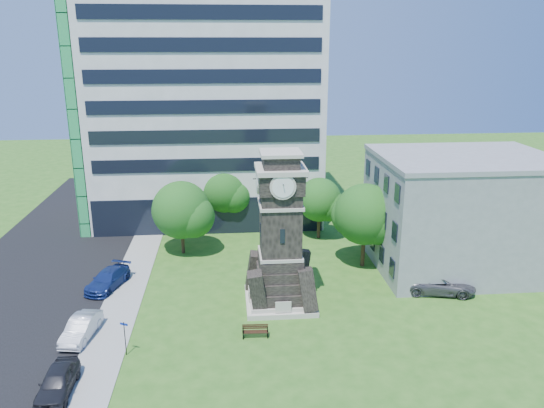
{
  "coord_description": "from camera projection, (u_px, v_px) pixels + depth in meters",
  "views": [
    {
      "loc": [
        -0.89,
        -35.78,
        19.8
      ],
      "look_at": [
        2.67,
        5.52,
        7.15
      ],
      "focal_mm": 35.0,
      "sensor_mm": 36.0,
      "label": 1
    }
  ],
  "objects": [
    {
      "name": "sidewalk",
      "position": [
        127.0,
        292.0,
        43.92
      ],
      "size": [
        3.0,
        70.0,
        0.06
      ],
      "primitive_type": "cube",
      "color": "gray",
      "rests_on": "ground"
    },
    {
      "name": "street",
      "position": [
        21.0,
        296.0,
        43.23
      ],
      "size": [
        14.0,
        80.0,
        0.02
      ],
      "primitive_type": "cube",
      "color": "black",
      "rests_on": "ground"
    },
    {
      "name": "tree_ne",
      "position": [
        320.0,
        201.0,
        54.95
      ],
      "size": [
        5.04,
        4.58,
        6.51
      ],
      "rotation": [
        0.0,
        0.0,
        0.04
      ],
      "color": "#332114",
      "rests_on": "ground"
    },
    {
      "name": "car_east_lot",
      "position": [
        440.0,
        284.0,
        43.63
      ],
      "size": [
        6.14,
        3.8,
        1.59
      ],
      "primitive_type": "imported",
      "rotation": [
        0.0,
        0.0,
        1.35
      ],
      "color": "#4C4B50",
      "rests_on": "ground"
    },
    {
      "name": "tree_nw",
      "position": [
        182.0,
        212.0,
        50.86
      ],
      "size": [
        6.14,
        5.58,
        7.22
      ],
      "rotation": [
        0.0,
        0.0,
        0.3
      ],
      "color": "#332114",
      "rests_on": "ground"
    },
    {
      "name": "park_bench",
      "position": [
        255.0,
        331.0,
        37.05
      ],
      "size": [
        1.82,
        0.48,
        0.94
      ],
      "rotation": [
        0.0,
        0.0,
        -0.05
      ],
      "color": "black",
      "rests_on": "ground"
    },
    {
      "name": "ground",
      "position": [
        243.0,
        317.0,
        39.95
      ],
      "size": [
        160.0,
        160.0,
        0.0
      ],
      "primitive_type": "plane",
      "color": "#2B5E1B",
      "rests_on": "ground"
    },
    {
      "name": "tree_east",
      "position": [
        366.0,
        216.0,
        47.72
      ],
      "size": [
        6.13,
        5.57,
        7.8
      ],
      "rotation": [
        0.0,
        0.0,
        0.06
      ],
      "color": "#332114",
      "rests_on": "ground"
    },
    {
      "name": "street_sign",
      "position": [
        125.0,
        335.0,
        34.62
      ],
      "size": [
        0.58,
        0.06,
        2.43
      ],
      "rotation": [
        0.0,
        0.0,
        -0.44
      ],
      "color": "black",
      "rests_on": "ground"
    },
    {
      "name": "tree_nc",
      "position": [
        225.0,
        192.0,
        57.46
      ],
      "size": [
        5.6,
        5.09,
        7.04
      ],
      "rotation": [
        0.0,
        0.0,
        -0.19
      ],
      "color": "#332114",
      "rests_on": "ground"
    },
    {
      "name": "car_street_north",
      "position": [
        108.0,
        279.0,
        44.53
      ],
      "size": [
        3.61,
        5.5,
        1.48
      ],
      "primitive_type": "imported",
      "rotation": [
        0.0,
        0.0,
        -0.33
      ],
      "color": "navy",
      "rests_on": "ground"
    },
    {
      "name": "office_tall",
      "position": [
        205.0,
        94.0,
        60.16
      ],
      "size": [
        26.2,
        15.11,
        28.6
      ],
      "color": "white",
      "rests_on": "ground"
    },
    {
      "name": "car_street_mid",
      "position": [
        81.0,
        328.0,
        36.94
      ],
      "size": [
        2.21,
        4.62,
        1.46
      ],
      "primitive_type": "imported",
      "rotation": [
        0.0,
        0.0,
        -0.15
      ],
      "color": "#B9BBC1",
      "rests_on": "ground"
    },
    {
      "name": "office_low",
      "position": [
        461.0,
        212.0,
        47.69
      ],
      "size": [
        15.2,
        12.2,
        10.4
      ],
      "color": "#919496",
      "rests_on": "ground"
    },
    {
      "name": "car_street_south",
      "position": [
        58.0,
        381.0,
        31.08
      ],
      "size": [
        1.8,
        4.45,
        1.51
      ],
      "primitive_type": "imported",
      "rotation": [
        0.0,
        0.0,
        -0.0
      ],
      "color": "black",
      "rests_on": "ground"
    },
    {
      "name": "clock_tower",
      "position": [
        280.0,
        241.0,
        40.56
      ],
      "size": [
        5.4,
        5.4,
        12.22
      ],
      "color": "#B9B2A1",
      "rests_on": "ground"
    }
  ]
}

